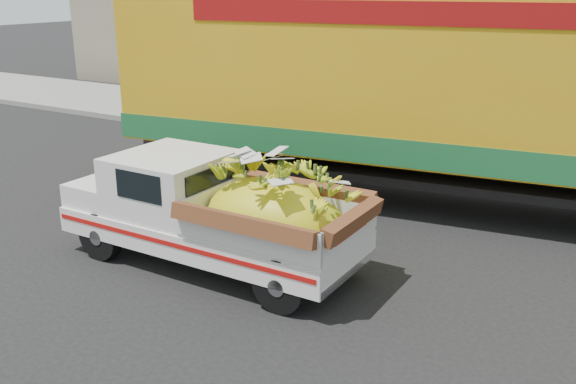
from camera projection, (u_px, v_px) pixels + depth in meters
The scene contains 6 objects.
ground at pixel (311, 264), 9.05m from camera, with size 100.00×100.00×0.00m, color black.
curb at pixel (443, 164), 13.76m from camera, with size 60.00×0.25×0.15m, color gray.
sidewalk at pixel (471, 144), 15.47m from camera, with size 60.00×4.00×0.14m, color gray.
building_left at pixel (305, 19), 23.44m from camera, with size 18.00×6.00×5.00m, color gray.
pickup_truck at pixel (230, 214), 8.64m from camera, with size 4.31×1.60×1.51m.
semi_trailer at pixel (454, 87), 10.73m from camera, with size 12.05×4.05×3.80m.
Camera 1 is at (4.01, -7.25, 3.79)m, focal length 40.00 mm.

